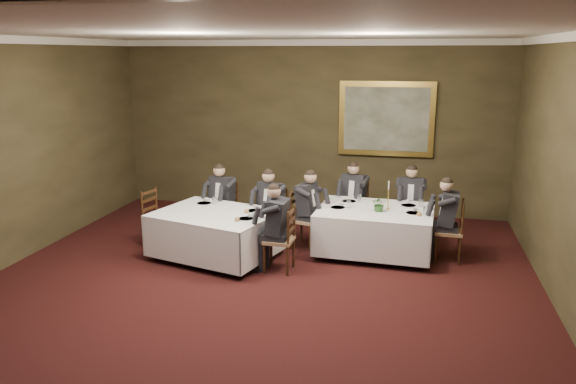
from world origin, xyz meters
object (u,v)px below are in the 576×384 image
at_px(diner_main_endright, 449,230).
at_px(painting, 386,119).
at_px(chair_main_backright, 409,223).
at_px(chair_sec_backright, 272,229).
at_px(diner_main_endleft, 306,218).
at_px(chair_main_endleft, 305,231).
at_px(chair_main_endright, 449,243).
at_px(table_second, 216,231).
at_px(diner_main_backright, 410,211).
at_px(diner_main_backleft, 354,207).
at_px(diner_sec_endright, 279,238).
at_px(centerpiece, 380,203).
at_px(candlestick, 388,199).
at_px(chair_sec_backleft, 224,221).
at_px(chair_main_backleft, 354,219).
at_px(chair_sec_endleft, 159,230).
at_px(table_main, 375,227).
at_px(diner_sec_backleft, 223,209).
at_px(diner_sec_backright, 272,217).
at_px(chair_sec_endright, 280,253).

distance_m(diner_main_endright, painting, 3.07).
relative_size(chair_main_backright, chair_sec_backright, 1.00).
bearing_deg(diner_main_endleft, chair_main_endleft, -90.00).
relative_size(chair_main_endright, diner_main_endright, 0.74).
relative_size(table_second, diner_main_backright, 1.61).
bearing_deg(diner_main_backleft, diner_sec_endright, 81.41).
distance_m(chair_main_endleft, centerpiece, 1.41).
height_order(table_second, candlestick, candlestick).
distance_m(diner_main_backleft, diner_main_backright, 1.01).
bearing_deg(diner_main_backleft, chair_sec_backleft, 32.13).
height_order(chair_main_backleft, chair_sec_backleft, same).
bearing_deg(chair_main_endleft, chair_sec_endleft, -62.23).
bearing_deg(table_main, diner_main_endright, -3.05).
xyz_separation_m(chair_sec_backright, diner_sec_endright, (0.39, -1.10, 0.23)).
xyz_separation_m(chair_main_endright, diner_sec_endright, (-2.55, -1.01, 0.23)).
distance_m(table_second, diner_main_endleft, 1.56).
distance_m(table_second, diner_sec_endright, 1.17).
distance_m(diner_sec_backleft, diner_sec_backright, 1.00).
bearing_deg(diner_main_backright, diner_sec_backright, 22.73).
bearing_deg(painting, diner_sec_backleft, -142.58).
bearing_deg(painting, candlestick, -85.23).
height_order(chair_main_backleft, painting, painting).
distance_m(chair_main_endright, chair_sec_endright, 2.73).
bearing_deg(chair_main_endright, chair_sec_backleft, 87.88).
distance_m(table_second, diner_sec_backleft, 1.07).
distance_m(chair_sec_backleft, centerpiece, 2.89).
relative_size(diner_main_backright, diner_sec_endright, 1.00).
height_order(table_second, painting, painting).
xyz_separation_m(chair_sec_endleft, centerpiece, (3.70, 0.33, 0.62)).
height_order(chair_main_endright, chair_sec_backleft, same).
xyz_separation_m(table_second, chair_sec_backright, (0.74, 0.79, -0.17)).
bearing_deg(table_main, chair_main_backright, 59.35).
distance_m(diner_main_backleft, chair_main_endleft, 1.19).
distance_m(chair_main_endright, diner_sec_endright, 2.75).
distance_m(table_main, chair_sec_endright, 1.73).
bearing_deg(diner_main_endright, candlestick, 86.83).
relative_size(chair_main_endright, chair_sec_backleft, 1.00).
bearing_deg(diner_main_backright, chair_sec_backright, 22.54).
distance_m(chair_sec_backleft, diner_sec_backleft, 0.23).
bearing_deg(chair_sec_backright, diner_sec_backright, 90.00).
xyz_separation_m(diner_main_backright, candlestick, (-0.36, -0.88, 0.43)).
distance_m(chair_sec_backright, chair_sec_endright, 1.17).
xyz_separation_m(chair_main_backright, chair_main_endright, (0.63, -1.00, 0.00)).
bearing_deg(diner_main_endleft, diner_main_endright, 102.87).
distance_m(chair_main_backright, chair_sec_endleft, 4.41).
distance_m(chair_main_backright, diner_sec_backright, 2.50).
distance_m(table_second, centerpiece, 2.68).
xyz_separation_m(chair_main_endright, diner_sec_backright, (-2.94, 0.08, 0.23)).
height_order(diner_main_backleft, chair_sec_endright, diner_main_backleft).
bearing_deg(candlestick, table_main, -166.73).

